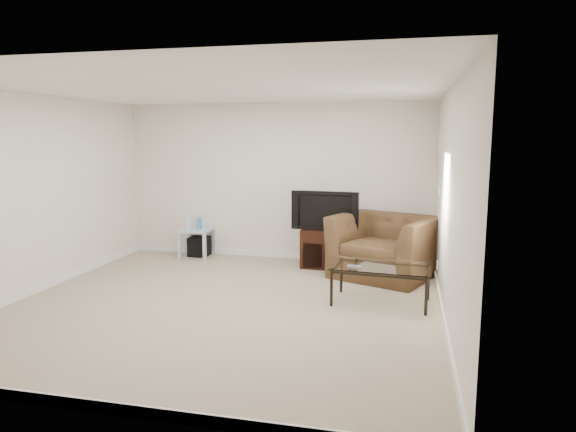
% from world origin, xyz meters
% --- Properties ---
extents(floor, '(5.00, 5.00, 0.00)m').
position_xyz_m(floor, '(0.00, 0.00, 0.00)').
color(floor, tan).
rests_on(floor, ground).
extents(ceiling, '(5.00, 5.00, 0.00)m').
position_xyz_m(ceiling, '(0.00, 0.00, 2.50)').
color(ceiling, white).
rests_on(ceiling, ground).
extents(wall_back, '(5.00, 0.02, 2.50)m').
position_xyz_m(wall_back, '(0.00, 2.50, 1.25)').
color(wall_back, silver).
rests_on(wall_back, ground).
extents(wall_left, '(0.02, 5.00, 2.50)m').
position_xyz_m(wall_left, '(-2.50, 0.00, 1.25)').
color(wall_left, silver).
rests_on(wall_left, ground).
extents(wall_right, '(0.02, 5.00, 2.50)m').
position_xyz_m(wall_right, '(2.50, 0.00, 1.25)').
color(wall_right, silver).
rests_on(wall_right, ground).
extents(plate_back, '(0.12, 0.02, 0.12)m').
position_xyz_m(plate_back, '(-1.40, 2.49, 1.25)').
color(plate_back, white).
rests_on(plate_back, wall_back).
extents(plate_right_switch, '(0.02, 0.09, 0.13)m').
position_xyz_m(plate_right_switch, '(2.49, 1.60, 1.25)').
color(plate_right_switch, white).
rests_on(plate_right_switch, wall_right).
extents(plate_right_outlet, '(0.02, 0.08, 0.12)m').
position_xyz_m(plate_right_outlet, '(2.49, 1.30, 0.30)').
color(plate_right_outlet, white).
rests_on(plate_right_outlet, wall_right).
extents(tv_stand, '(0.73, 0.53, 0.59)m').
position_xyz_m(tv_stand, '(0.90, 2.05, 0.30)').
color(tv_stand, black).
rests_on(tv_stand, floor).
extents(dvd_player, '(0.39, 0.29, 0.05)m').
position_xyz_m(dvd_player, '(0.90, 2.01, 0.49)').
color(dvd_player, black).
rests_on(dvd_player, tv_stand).
extents(television, '(0.96, 0.26, 0.59)m').
position_xyz_m(television, '(0.90, 2.02, 0.88)').
color(television, black).
rests_on(television, tv_stand).
extents(side_table, '(0.49, 0.49, 0.47)m').
position_xyz_m(side_table, '(-1.30, 2.28, 0.23)').
color(side_table, silver).
rests_on(side_table, floor).
extents(subwoofer, '(0.31, 0.31, 0.31)m').
position_xyz_m(subwoofer, '(-1.27, 2.30, 0.17)').
color(subwoofer, black).
rests_on(subwoofer, floor).
extents(game_console, '(0.06, 0.16, 0.21)m').
position_xyz_m(game_console, '(-1.42, 2.26, 0.57)').
color(game_console, white).
rests_on(game_console, side_table).
extents(game_case, '(0.06, 0.14, 0.18)m').
position_xyz_m(game_case, '(-1.24, 2.26, 0.56)').
color(game_case, '#337FCC').
rests_on(game_case, side_table).
extents(recliner, '(1.56, 1.31, 1.17)m').
position_xyz_m(recliner, '(1.78, 1.70, 0.58)').
color(recliner, '#4A3C21').
rests_on(recliner, floor).
extents(coffee_table, '(1.20, 0.74, 0.45)m').
position_xyz_m(coffee_table, '(1.80, 0.48, 0.23)').
color(coffee_table, black).
rests_on(coffee_table, floor).
extents(remote, '(0.19, 0.09, 0.02)m').
position_xyz_m(remote, '(1.50, 0.36, 0.46)').
color(remote, '#B2B2B7').
rests_on(remote, coffee_table).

